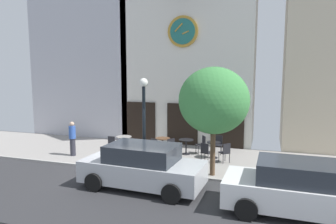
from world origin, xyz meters
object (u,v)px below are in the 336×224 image
object	(u,v)px
cafe_table_center_left	(214,147)
parked_car_white	(300,189)
street_tree	(214,101)
cafe_table_rightmost	(124,140)
cafe_chair_curbside	(170,146)
cafe_chair_near_tree	(218,143)
street_lamp	(144,122)
parked_car_silver	(143,167)
cafe_table_leftmost	(163,142)
cafe_chair_mid_row	(113,143)
cafe_chair_facing_wall	(147,144)
cafe_chair_facing_street	(206,151)
cafe_chair_outer	(225,151)
cafe_chair_right_end	(155,146)
pedestrian_blue	(72,138)
cafe_chair_left_end	(202,143)
cafe_table_center	(186,144)

from	to	relation	value
cafe_table_center_left	parked_car_white	bearing A→B (deg)	-56.36
street_tree	parked_car_white	world-z (taller)	street_tree
street_tree	cafe_table_rightmost	distance (m)	6.13
cafe_chair_curbside	cafe_chair_near_tree	world-z (taller)	same
street_lamp	parked_car_silver	bearing A→B (deg)	-69.23
cafe_table_leftmost	parked_car_silver	bearing A→B (deg)	-79.72
cafe_chair_mid_row	cafe_chair_near_tree	bearing A→B (deg)	18.20
cafe_chair_curbside	cafe_chair_facing_wall	xyz separation A→B (m)	(-1.22, 0.04, 0.00)
cafe_chair_facing_street	parked_car_white	world-z (taller)	parked_car_white
cafe_table_rightmost	cafe_table_leftmost	size ratio (longest dim) A/B	1.07
cafe_chair_near_tree	cafe_table_center_left	bearing A→B (deg)	-95.50
cafe_chair_curbside	cafe_chair_facing_wall	distance (m)	1.22
cafe_table_leftmost	parked_car_white	world-z (taller)	parked_car_white
cafe_chair_mid_row	cafe_chair_near_tree	xyz separation A→B (m)	(4.98, 1.64, 0.00)
cafe_table_rightmost	street_tree	bearing A→B (deg)	-26.16
cafe_chair_outer	cafe_chair_right_end	world-z (taller)	same
street_lamp	cafe_chair_mid_row	world-z (taller)	street_lamp
pedestrian_blue	parked_car_white	distance (m)	10.48
cafe_chair_left_end	cafe_chair_right_end	world-z (taller)	same
cafe_table_leftmost	cafe_chair_mid_row	distance (m)	2.50
cafe_table_leftmost	cafe_chair_left_end	bearing A→B (deg)	10.62
cafe_table_leftmost	parked_car_white	bearing A→B (deg)	-41.33
cafe_table_rightmost	cafe_chair_left_end	xyz separation A→B (m)	(4.01, 0.51, -0.01)
street_tree	cafe_chair_facing_wall	world-z (taller)	street_tree
street_lamp	cafe_table_center_left	distance (m)	3.70
cafe_table_center_left	cafe_chair_outer	world-z (taller)	cafe_chair_outer
cafe_table_leftmost	parked_car_white	distance (m)	7.93
pedestrian_blue	cafe_chair_outer	bearing A→B (deg)	8.32
cafe_table_center_left	cafe_chair_outer	bearing A→B (deg)	-44.11
cafe_chair_facing_wall	cafe_chair_outer	bearing A→B (deg)	-3.35
parked_car_silver	parked_car_white	world-z (taller)	same
cafe_chair_outer	cafe_table_rightmost	bearing A→B (deg)	172.77
cafe_chair_curbside	cafe_table_leftmost	bearing A→B (deg)	132.86
cafe_table_center_left	cafe_chair_near_tree	size ratio (longest dim) A/B	0.86
cafe_chair_curbside	cafe_chair_right_end	bearing A→B (deg)	-161.16
cafe_chair_facing_wall	cafe_chair_facing_street	bearing A→B (deg)	-8.57
cafe_table_leftmost	cafe_table_rightmost	bearing A→B (deg)	-175.84
street_tree	cafe_table_center	size ratio (longest dim) A/B	5.74
street_lamp	cafe_chair_outer	world-z (taller)	street_lamp
cafe_chair_left_end	cafe_chair_outer	world-z (taller)	same
cafe_table_rightmost	cafe_chair_facing_wall	size ratio (longest dim) A/B	0.88
street_lamp	pedestrian_blue	size ratio (longest dim) A/B	2.27
cafe_table_rightmost	cafe_chair_curbside	bearing A→B (deg)	-10.29
cafe_table_center_left	cafe_chair_near_tree	distance (m)	0.86
cafe_chair_curbside	cafe_chair_near_tree	bearing A→B (deg)	31.13
cafe_chair_near_tree	street_tree	bearing A→B (deg)	-85.09
cafe_chair_right_end	parked_car_white	size ratio (longest dim) A/B	0.21
pedestrian_blue	parked_car_silver	xyz separation A→B (m)	(4.83, -2.83, -0.10)
cafe_chair_curbside	cafe_chair_mid_row	bearing A→B (deg)	-172.75
pedestrian_blue	street_tree	bearing A→B (deg)	-6.18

